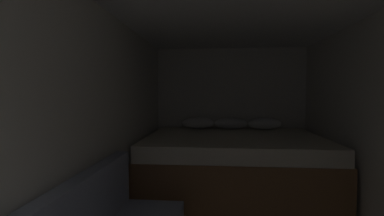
{
  "coord_description": "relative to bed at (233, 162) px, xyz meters",
  "views": [
    {
      "loc": [
        -0.24,
        -0.47,
        1.35
      ],
      "look_at": [
        -0.51,
        2.52,
        1.18
      ],
      "focal_mm": 25.53,
      "sensor_mm": 36.0,
      "label": 1
    }
  ],
  "objects": [
    {
      "name": "bed",
      "position": [
        0.0,
        0.0,
        0.0
      ],
      "size": [
        2.38,
        1.79,
        0.95
      ],
      "color": "brown",
      "rests_on": "ground"
    },
    {
      "name": "wall_back",
      "position": [
        0.0,
        0.95,
        0.66
      ],
      "size": [
        2.6,
        0.05,
        2.11
      ],
      "primitive_type": "cube",
      "color": "silver",
      "rests_on": "ground"
    },
    {
      "name": "wall_left",
      "position": [
        -1.28,
        -1.46,
        0.66
      ],
      "size": [
        0.05,
        4.78,
        2.11
      ],
      "primitive_type": "cube",
      "color": "silver",
      "rests_on": "ground"
    }
  ]
}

